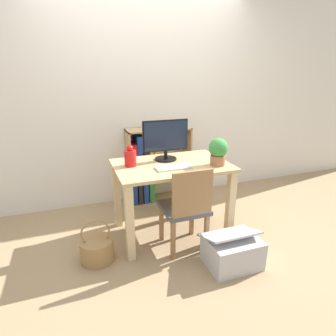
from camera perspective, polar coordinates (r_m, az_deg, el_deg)
name	(u,v)px	position (r m, az deg, el deg)	size (l,w,h in m)	color
ground_plane	(171,231)	(3.03, 0.65, -12.64)	(10.00, 10.00, 0.00)	#997F5B
wall_back	(144,97)	(3.51, -4.88, 14.18)	(8.00, 0.05, 2.60)	silver
desk	(171,178)	(2.77, 0.70, -2.13)	(1.10, 0.73, 0.74)	tan
monitor	(166,138)	(2.79, -0.50, 6.02)	(0.47, 0.22, 0.40)	black
keyboard	(174,167)	(2.59, 1.13, 0.12)	(0.33, 0.14, 0.02)	silver
vase	(130,157)	(2.65, -7.69, 2.18)	(0.11, 0.11, 0.20)	red
potted_plant	(218,151)	(2.68, 10.15, 3.43)	(0.18, 0.18, 0.26)	#9E6647
chair	(186,207)	(2.54, 3.72, -7.82)	(0.40, 0.40, 0.82)	#4C4C51
bookshelf	(148,168)	(3.51, -4.17, -0.01)	(0.79, 0.28, 0.94)	tan
basket	(97,249)	(2.64, -14.26, -15.66)	(0.29, 0.29, 0.40)	#997547
storage_box	(232,251)	(2.57, 12.87, -16.05)	(0.45, 0.41, 0.33)	#B2B2B7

